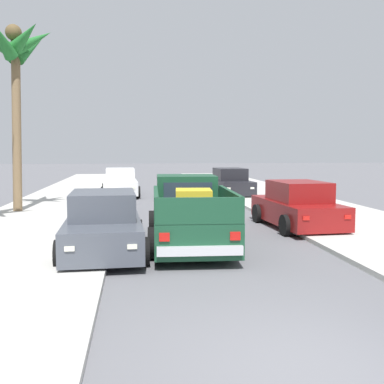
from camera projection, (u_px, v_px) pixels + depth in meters
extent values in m
plane|color=slate|center=(316.00, 368.00, 5.46)|extent=(160.00, 160.00, 0.00)
cube|color=beige|center=(47.00, 219.00, 16.67)|extent=(5.05, 60.00, 0.12)
cube|color=beige|center=(325.00, 214.00, 17.96)|extent=(5.05, 60.00, 0.12)
cube|color=silver|center=(79.00, 219.00, 16.81)|extent=(0.16, 60.00, 0.10)
cube|color=silver|center=(297.00, 215.00, 17.82)|extent=(0.16, 60.00, 0.10)
cube|color=#19472D|center=(190.00, 224.00, 12.32)|extent=(2.13, 5.18, 0.80)
cube|color=#19472D|center=(186.00, 189.00, 13.84)|extent=(1.78, 1.57, 0.80)
cube|color=#283342|center=(188.00, 190.00, 13.08)|extent=(1.38, 0.12, 0.44)
cube|color=#283342|center=(184.00, 186.00, 14.59)|extent=(1.46, 0.12, 0.48)
cube|color=#19472D|center=(156.00, 202.00, 11.33)|extent=(0.24, 3.30, 0.56)
cube|color=#19472D|center=(230.00, 202.00, 11.48)|extent=(0.24, 3.30, 0.56)
cube|color=#19472D|center=(200.00, 211.00, 9.77)|extent=(1.88, 0.18, 0.56)
cube|color=silver|center=(200.00, 251.00, 9.76)|extent=(1.83, 0.20, 0.20)
cylinder|color=black|center=(153.00, 223.00, 13.78)|extent=(0.29, 0.77, 0.76)
cylinder|color=black|center=(219.00, 222.00, 13.94)|extent=(0.29, 0.77, 0.76)
cylinder|color=black|center=(153.00, 243.00, 10.87)|extent=(0.29, 0.77, 0.76)
cylinder|color=black|center=(236.00, 242.00, 11.03)|extent=(0.29, 0.77, 0.76)
cube|color=red|center=(164.00, 237.00, 9.70)|extent=(0.22, 0.05, 0.18)
cube|color=red|center=(235.00, 236.00, 9.82)|extent=(0.22, 0.05, 0.18)
cube|color=gold|center=(194.00, 202.00, 11.28)|extent=(0.94, 1.06, 0.60)
cube|color=silver|center=(120.00, 186.00, 25.54)|extent=(1.92, 4.27, 0.72)
cube|color=silver|center=(120.00, 174.00, 25.58)|extent=(1.60, 2.16, 0.64)
cube|color=#283342|center=(120.00, 175.00, 24.63)|extent=(1.37, 0.13, 0.52)
cube|color=#283342|center=(120.00, 173.00, 26.53)|extent=(1.34, 0.13, 0.50)
cylinder|color=black|center=(138.00, 192.00, 24.43)|extent=(0.25, 0.65, 0.64)
cylinder|color=black|center=(103.00, 193.00, 24.14)|extent=(0.25, 0.65, 0.64)
cylinder|color=black|center=(136.00, 188.00, 26.99)|extent=(0.25, 0.65, 0.64)
cylinder|color=black|center=(104.00, 189.00, 26.70)|extent=(0.25, 0.65, 0.64)
cube|color=red|center=(131.00, 182.00, 27.71)|extent=(0.20, 0.05, 0.12)
cube|color=white|center=(133.00, 188.00, 23.56)|extent=(0.20, 0.05, 0.10)
cube|color=red|center=(109.00, 182.00, 27.50)|extent=(0.20, 0.05, 0.12)
cube|color=white|center=(108.00, 188.00, 23.36)|extent=(0.20, 0.05, 0.10)
cube|color=#474C56|center=(104.00, 233.00, 11.36)|extent=(1.93, 4.27, 0.72)
cube|color=#474C56|center=(103.00, 205.00, 11.40)|extent=(1.61, 2.16, 0.64)
cube|color=#283342|center=(102.00, 210.00, 10.45)|extent=(1.37, 0.14, 0.52)
cube|color=#283342|center=(104.00, 201.00, 12.35)|extent=(1.34, 0.14, 0.50)
cylinder|color=black|center=(144.00, 251.00, 10.25)|extent=(0.25, 0.65, 0.64)
cylinder|color=black|center=(60.00, 255.00, 9.95)|extent=(0.25, 0.65, 0.64)
cylinder|color=black|center=(138.00, 231.00, 12.81)|extent=(0.25, 0.65, 0.64)
cylinder|color=black|center=(71.00, 233.00, 12.51)|extent=(0.25, 0.65, 0.64)
cube|color=red|center=(127.00, 216.00, 13.53)|extent=(0.20, 0.05, 0.12)
cube|color=white|center=(132.00, 247.00, 9.38)|extent=(0.20, 0.05, 0.10)
cube|color=red|center=(83.00, 217.00, 13.32)|extent=(0.20, 0.05, 0.12)
cube|color=white|center=(69.00, 249.00, 9.18)|extent=(0.20, 0.05, 0.10)
cube|color=maroon|center=(297.00, 212.00, 15.21)|extent=(2.00, 4.30, 0.72)
cube|color=maroon|center=(299.00, 191.00, 15.05)|extent=(1.64, 2.19, 0.64)
cube|color=#283342|center=(287.00, 189.00, 16.00)|extent=(1.37, 0.16, 0.52)
cube|color=#283342|center=(312.00, 195.00, 14.10)|extent=(1.34, 0.16, 0.50)
cylinder|color=black|center=(258.00, 213.00, 16.34)|extent=(0.26, 0.65, 0.64)
cylinder|color=black|center=(306.00, 212.00, 16.67)|extent=(0.26, 0.65, 0.64)
cylinder|color=black|center=(286.00, 225.00, 13.79)|extent=(0.26, 0.65, 0.64)
cylinder|color=black|center=(342.00, 224.00, 14.12)|extent=(0.26, 0.65, 0.64)
cube|color=red|center=(306.00, 218.00, 13.02)|extent=(0.20, 0.05, 0.12)
cube|color=white|center=(258.00, 203.00, 17.16)|extent=(0.20, 0.05, 0.10)
cube|color=red|center=(348.00, 217.00, 13.25)|extent=(0.20, 0.05, 0.12)
cube|color=white|center=(290.00, 202.00, 17.38)|extent=(0.20, 0.05, 0.10)
cube|color=black|center=(230.00, 186.00, 25.54)|extent=(1.92, 4.27, 0.72)
cube|color=black|center=(230.00, 174.00, 25.58)|extent=(1.60, 2.16, 0.64)
cube|color=#283342|center=(234.00, 175.00, 24.63)|extent=(1.37, 0.13, 0.52)
cube|color=#283342|center=(226.00, 173.00, 26.53)|extent=(1.34, 0.13, 0.50)
cylinder|color=black|center=(253.00, 192.00, 24.43)|extent=(0.24, 0.65, 0.64)
cylinder|color=black|center=(219.00, 193.00, 24.13)|extent=(0.24, 0.65, 0.64)
cylinder|color=black|center=(240.00, 188.00, 26.99)|extent=(0.24, 0.65, 0.64)
cylinder|color=black|center=(209.00, 189.00, 26.69)|extent=(0.24, 0.65, 0.64)
cube|color=red|center=(232.00, 182.00, 27.71)|extent=(0.20, 0.05, 0.12)
cube|color=white|center=(252.00, 188.00, 23.56)|extent=(0.20, 0.05, 0.10)
cube|color=red|center=(211.00, 182.00, 27.50)|extent=(0.20, 0.05, 0.12)
cube|color=white|center=(229.00, 188.00, 23.36)|extent=(0.20, 0.05, 0.10)
cylinder|color=brown|center=(17.00, 124.00, 18.55)|extent=(0.35, 0.92, 7.15)
cone|color=#23702D|center=(34.00, 41.00, 18.48)|extent=(1.66, 0.85, 1.22)
cone|color=#23702D|center=(30.00, 48.00, 19.07)|extent=(1.40, 1.79, 1.53)
cone|color=#23702D|center=(16.00, 49.00, 19.19)|extent=(0.82, 1.96, 1.54)
cone|color=#23702D|center=(1.00, 39.00, 17.46)|extent=(1.03, 1.72, 1.48)
cone|color=#23702D|center=(25.00, 36.00, 17.76)|extent=(1.59, 1.59, 1.22)
sphere|color=brown|center=(13.00, 32.00, 18.23)|extent=(0.63, 0.63, 0.63)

